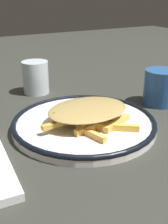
# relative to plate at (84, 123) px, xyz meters

# --- Properties ---
(ground_plane) EXTENTS (2.60, 2.60, 0.00)m
(ground_plane) POSITION_rel_plate_xyz_m (0.00, 0.00, -0.01)
(ground_plane) COLOR #2F302A
(plate) EXTENTS (0.29, 0.29, 0.02)m
(plate) POSITION_rel_plate_xyz_m (0.00, 0.00, 0.00)
(plate) COLOR white
(plate) RESTS_ON ground_plane
(fries_heap) EXTENTS (0.19, 0.17, 0.03)m
(fries_heap) POSITION_rel_plate_xyz_m (0.00, -0.01, 0.02)
(fries_heap) COLOR #E9C15B
(fries_heap) RESTS_ON plate
(water_glass) EXTENTS (0.07, 0.07, 0.09)m
(water_glass) POSITION_rel_plate_xyz_m (-0.01, 0.26, 0.03)
(water_glass) COLOR silver
(water_glass) RESTS_ON ground_plane
(coffee_mug) EXTENTS (0.11, 0.08, 0.09)m
(coffee_mug) POSITION_rel_plate_xyz_m (0.23, 0.03, 0.03)
(coffee_mug) COLOR #295694
(coffee_mug) RESTS_ON ground_plane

